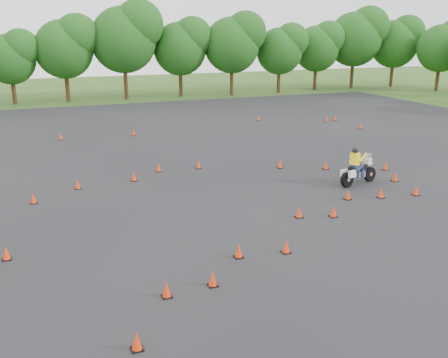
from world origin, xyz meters
TOP-DOWN VIEW (x-y plane):
  - ground at (0.00, 0.00)m, footprint 140.00×140.00m
  - asphalt_pad at (0.00, 6.00)m, footprint 62.00×62.00m
  - treeline at (3.13, 35.17)m, footprint 86.70×32.62m
  - traffic_cones at (-0.12, 5.21)m, footprint 36.22×32.94m
  - rider_yellow at (7.42, 4.41)m, footprint 2.54×1.32m

SIDE VIEW (x-z plane):
  - ground at x=0.00m, z-range 0.00..0.00m
  - asphalt_pad at x=0.00m, z-range 0.01..0.01m
  - traffic_cones at x=-0.12m, z-range 0.01..0.46m
  - rider_yellow at x=7.42m, z-range 0.00..1.88m
  - treeline at x=3.13m, z-range -0.89..10.17m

